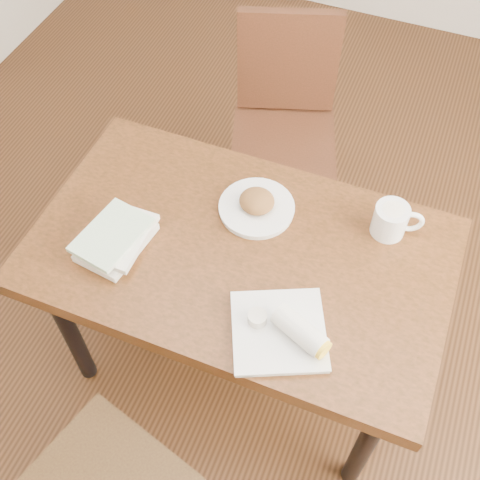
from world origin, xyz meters
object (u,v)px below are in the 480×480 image
at_px(table, 240,265).
at_px(plate_scone, 257,205).
at_px(coffee_mug, 392,220).
at_px(plate_burrito, 285,331).
at_px(chair_far, 285,115).
at_px(book_stack, 116,238).

height_order(table, plate_scone, plate_scone).
height_order(plate_scone, coffee_mug, coffee_mug).
height_order(coffee_mug, plate_burrito, coffee_mug).
bearing_deg(plate_burrito, coffee_mug, 68.67).
height_order(table, coffee_mug, coffee_mug).
relative_size(chair_far, coffee_mug, 6.21).
xyz_separation_m(table, coffee_mug, (0.40, 0.24, 0.14)).
relative_size(table, chair_far, 1.33).
height_order(plate_scone, plate_burrito, plate_burrito).
bearing_deg(chair_far, coffee_mug, -48.00).
height_order(plate_burrito, book_stack, plate_burrito).
bearing_deg(plate_scone, chair_far, 100.62).
bearing_deg(plate_scone, plate_burrito, -59.21).
bearing_deg(chair_far, plate_burrito, -71.39).
height_order(chair_far, book_stack, chair_far).
bearing_deg(plate_scone, book_stack, -140.75).
bearing_deg(plate_burrito, table, 134.87).
xyz_separation_m(chair_far, plate_burrito, (0.35, -1.05, 0.23)).
height_order(coffee_mug, book_stack, coffee_mug).
bearing_deg(table, coffee_mug, 30.67).
bearing_deg(chair_far, plate_scone, -79.38).
relative_size(table, plate_scone, 5.26).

